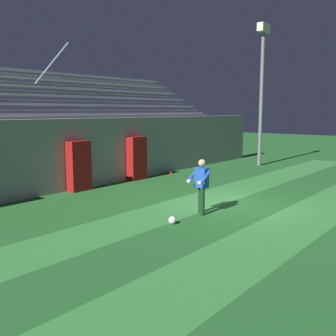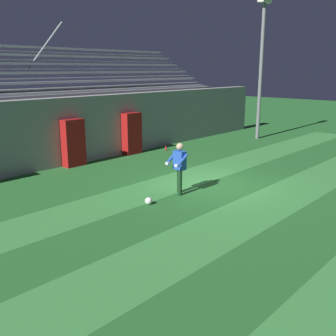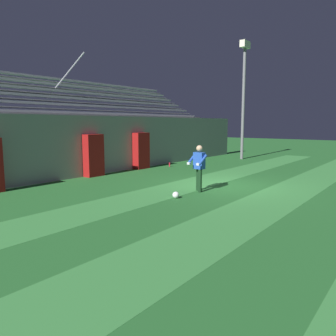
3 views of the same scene
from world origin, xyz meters
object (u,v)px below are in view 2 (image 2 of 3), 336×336
padding_pillar_gate_left (73,143)px  floodlight_pole (262,50)px  soccer_ball (149,201)px  padding_pillar_gate_right (132,133)px  goalkeeper (179,165)px  water_bottle (166,148)px

padding_pillar_gate_left → floodlight_pole: bearing=-11.5°
soccer_ball → padding_pillar_gate_right: bearing=51.3°
floodlight_pole → goalkeeper: size_ratio=4.67×
water_bottle → floodlight_pole: bearing=-13.7°
padding_pillar_gate_right → floodlight_pole: size_ratio=0.25×
padding_pillar_gate_right → soccer_ball: size_ratio=8.84×
padding_pillar_gate_right → water_bottle: size_ratio=8.10×
floodlight_pole → goalkeeper: 12.14m
goalkeeper → water_bottle: 6.93m
water_bottle → padding_pillar_gate_right: bearing=155.3°
goalkeeper → floodlight_pole: bearing=17.6°
soccer_ball → water_bottle: (6.14, 4.97, 0.01)m
floodlight_pole → goalkeeper: bearing=-162.4°
goalkeeper → soccer_ball: goalkeeper is taller
padding_pillar_gate_left → water_bottle: bearing=-8.5°
padding_pillar_gate_right → floodlight_pole: 9.00m
floodlight_pole → soccer_ball: size_ratio=35.44×
goalkeeper → soccer_ball: (-1.38, 0.01, -0.84)m
soccer_ball → padding_pillar_gate_left: bearing=77.0°
padding_pillar_gate_left → goalkeeper: 5.70m
floodlight_pole → water_bottle: 7.99m
goalkeeper → water_bottle: goalkeeper is taller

